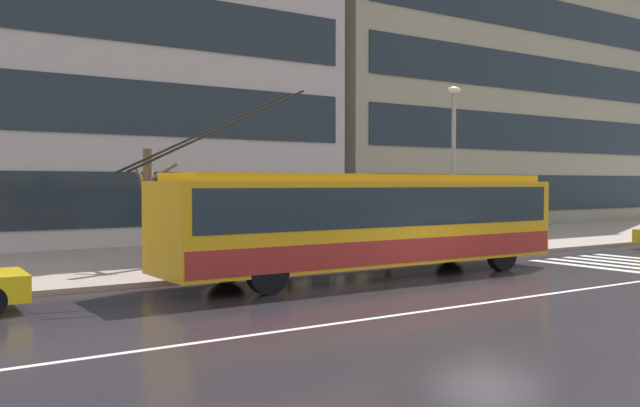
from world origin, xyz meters
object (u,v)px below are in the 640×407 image
(trolleybus, at_px, (371,220))
(street_lamp, at_px, (454,153))
(pedestrian_approaching_curb, at_px, (288,208))
(bus_shelter, at_px, (266,205))
(pedestrian_at_shelter, at_px, (390,209))
(street_tree_bare, at_px, (148,203))

(trolleybus, distance_m, street_lamp, 6.90)
(trolleybus, bearing_deg, pedestrian_approaching_curb, 90.24)
(trolleybus, height_order, pedestrian_approaching_curb, trolleybus)
(bus_shelter, distance_m, pedestrian_at_shelter, 4.49)
(trolleybus, xyz_separation_m, street_tree_bare, (-4.86, 4.37, 0.47))
(pedestrian_approaching_curb, distance_m, street_tree_bare, 4.85)
(trolleybus, relative_size, pedestrian_approaching_curb, 6.42)
(bus_shelter, bearing_deg, trolleybus, -73.33)
(bus_shelter, height_order, street_lamp, street_lamp)
(pedestrian_at_shelter, distance_m, street_tree_bare, 8.20)
(street_lamp, xyz_separation_m, street_tree_bare, (-10.82, 1.61, -1.66))
(pedestrian_approaching_curb, height_order, street_tree_bare, street_tree_bare)
(pedestrian_at_shelter, height_order, street_lamp, street_lamp)
(trolleybus, relative_size, street_lamp, 2.21)
(street_lamp, height_order, street_tree_bare, street_lamp)
(bus_shelter, relative_size, pedestrian_at_shelter, 2.10)
(street_lamp, bearing_deg, trolleybus, -155.12)
(street_lamp, bearing_deg, pedestrian_approaching_curb, 164.31)
(bus_shelter, xyz_separation_m, street_tree_bare, (-3.69, 0.46, 0.12))
(pedestrian_at_shelter, height_order, pedestrian_approaching_curb, pedestrian_approaching_curb)
(bus_shelter, bearing_deg, pedestrian_approaching_curb, 24.71)
(street_tree_bare, bearing_deg, pedestrian_approaching_curb, 0.82)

